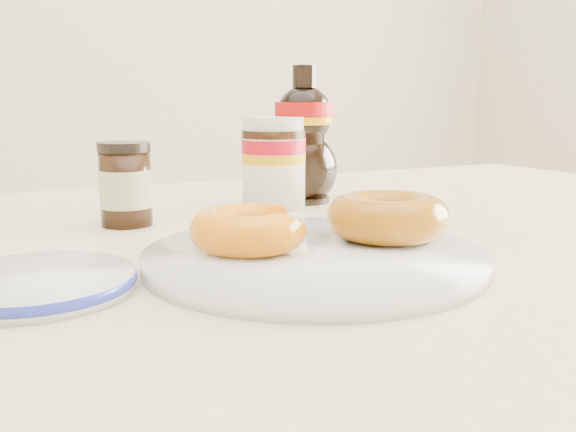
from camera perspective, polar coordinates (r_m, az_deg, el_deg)
name	(u,v)px	position (r m, az deg, el deg)	size (l,w,h in m)	color
dining_table	(309,307)	(0.71, 1.92, -8.06)	(1.40, 0.90, 0.75)	#FFE9C2
plate	(314,257)	(0.55, 2.34, -3.66)	(0.29, 0.29, 0.01)	white
donut_bitten	(249,229)	(0.54, -3.52, -1.16)	(0.10, 0.10, 0.03)	orange
donut_whole	(388,216)	(0.60, 8.85, -0.03)	(0.11, 0.11, 0.04)	#AA620B
nutella_jar	(274,159)	(0.83, -1.30, 5.08)	(0.08, 0.08, 0.12)	white
syrup_bottle	(304,135)	(0.87, 1.43, 7.23)	(0.09, 0.08, 0.18)	black
dark_jar	(126,185)	(0.74, -14.24, 2.68)	(0.06, 0.06, 0.09)	black
blue_rim_saucer	(35,283)	(0.51, -21.56, -5.54)	(0.15, 0.15, 0.01)	white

